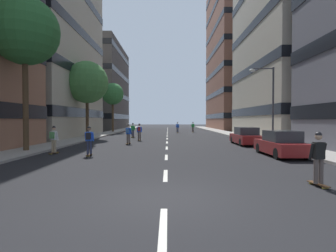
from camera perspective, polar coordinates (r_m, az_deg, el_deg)
The scene contains 22 objects.
ground_plane at distance 36.20m, azimuth 0.04°, elevation -2.07°, with size 172.93×172.93×0.00m, color black.
sidewalk_left at distance 40.90m, azimuth -13.18°, elevation -1.62°, with size 2.65×79.26×0.14m, color #9E9991.
sidewalk_right at distance 40.86m, azimuth 13.30°, elevation -1.62°, with size 2.65×79.26×0.14m, color #9E9991.
lane_markings at distance 37.88m, azimuth 0.04°, elevation -1.92°, with size 0.16×67.20×0.01m.
building_left_mid at distance 41.38m, azimuth -28.89°, elevation 19.53°, with size 16.47×19.41×30.19m.
building_left_far at distance 65.63m, azimuth -16.76°, elevation 7.88°, with size 16.47×22.32×19.20m.
building_right_mid at distance 40.79m, azimuth 29.00°, elevation 17.31°, with size 16.47×19.15×26.80m.
building_right_far at distance 66.91m, azimuth 17.03°, elevation 14.50°, with size 16.47×23.85×34.71m.
parked_car_near at distance 23.98m, azimuth 16.52°, elevation -2.21°, with size 1.82×4.40×1.52m.
parked_car_mid at distance 17.26m, azimuth 23.22°, elevation -3.63°, with size 1.82×4.40×1.52m.
street_tree_near at distance 20.89m, azimuth -28.13°, elevation 17.39°, with size 4.46×4.46×10.12m.
street_tree_mid at distance 46.78m, azimuth -11.56°, elevation 6.68°, with size 3.70×3.70×8.29m.
street_tree_far at distance 32.87m, azimuth -16.74°, elevation 8.91°, with size 4.89×4.89×8.85m.
streetlamp_right at distance 24.47m, azimuth 20.96°, elevation 5.89°, with size 2.13×0.30×6.50m.
skater_0 at distance 18.29m, azimuth -23.09°, elevation -2.36°, with size 0.57×0.92×1.78m.
skater_1 at distance 27.60m, azimuth -5.97°, elevation -1.04°, with size 0.54×0.91×1.78m.
skater_2 at distance 23.81m, azimuth -8.32°, elevation -1.43°, with size 0.57×0.92×1.78m.
skater_3 at distance 9.95m, azimuth 29.70°, elevation -5.65°, with size 0.55×0.92×1.78m.
skater_4 at distance 16.61m, azimuth -16.33°, elevation -2.68°, with size 0.53×0.90×1.78m.
skater_5 at distance 46.05m, azimuth 5.54°, elevation -0.12°, with size 0.53×0.90×1.78m.
skater_6 at distance 43.81m, azimuth 2.24°, elevation -0.19°, with size 0.54×0.91×1.78m.
skater_7 at distance 32.77m, azimuth -7.34°, elevation -0.72°, with size 0.57×0.92×1.78m.
Camera 1 is at (0.10, -7.32, 2.17)m, focal length 28.49 mm.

